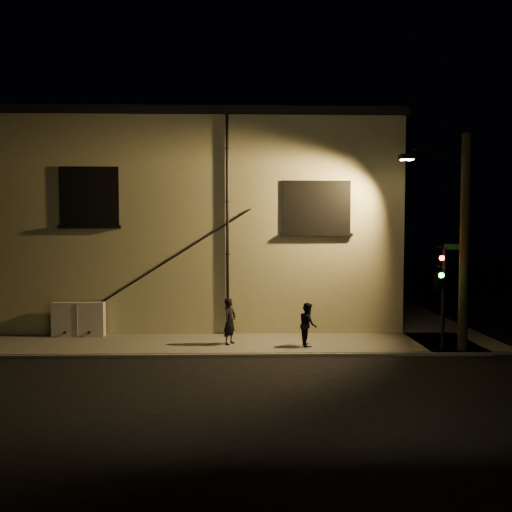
{
  "coord_description": "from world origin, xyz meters",
  "views": [
    {
      "loc": [
        -1.18,
        -16.05,
        4.15
      ],
      "look_at": [
        -0.74,
        1.8,
        3.19
      ],
      "focal_mm": 35.0,
      "sensor_mm": 36.0,
      "label": 1
    }
  ],
  "objects_px": {
    "utility_cabinet": "(79,319)",
    "streetlamp_pole": "(461,238)",
    "pedestrian_a": "(230,321)",
    "traffic_signal": "(439,279)",
    "pedestrian_b": "(308,324)"
  },
  "relations": [
    {
      "from": "streetlamp_pole",
      "to": "pedestrian_a",
      "type": "bearing_deg",
      "value": 173.04
    },
    {
      "from": "pedestrian_b",
      "to": "streetlamp_pole",
      "type": "height_order",
      "value": "streetlamp_pole"
    },
    {
      "from": "traffic_signal",
      "to": "streetlamp_pole",
      "type": "relative_size",
      "value": 0.49
    },
    {
      "from": "pedestrian_b",
      "to": "pedestrian_a",
      "type": "bearing_deg",
      "value": 81.27
    },
    {
      "from": "utility_cabinet",
      "to": "streetlamp_pole",
      "type": "xyz_separation_m",
      "value": [
        13.44,
        -2.39,
        3.1
      ]
    },
    {
      "from": "pedestrian_b",
      "to": "streetlamp_pole",
      "type": "relative_size",
      "value": 0.21
    },
    {
      "from": "pedestrian_a",
      "to": "pedestrian_b",
      "type": "distance_m",
      "value": 2.72
    },
    {
      "from": "pedestrian_a",
      "to": "streetlamp_pole",
      "type": "xyz_separation_m",
      "value": [
        7.7,
        -0.94,
        2.93
      ]
    },
    {
      "from": "pedestrian_a",
      "to": "pedestrian_b",
      "type": "relative_size",
      "value": 1.08
    },
    {
      "from": "pedestrian_b",
      "to": "streetlamp_pole",
      "type": "distance_m",
      "value": 5.86
    },
    {
      "from": "utility_cabinet",
      "to": "pedestrian_b",
      "type": "height_order",
      "value": "pedestrian_b"
    },
    {
      "from": "utility_cabinet",
      "to": "traffic_signal",
      "type": "xyz_separation_m",
      "value": [
        12.71,
        -2.43,
        1.74
      ]
    },
    {
      "from": "utility_cabinet",
      "to": "pedestrian_a",
      "type": "bearing_deg",
      "value": -14.23
    },
    {
      "from": "pedestrian_a",
      "to": "traffic_signal",
      "type": "height_order",
      "value": "traffic_signal"
    },
    {
      "from": "utility_cabinet",
      "to": "pedestrian_b",
      "type": "distance_m",
      "value": 8.62
    }
  ]
}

